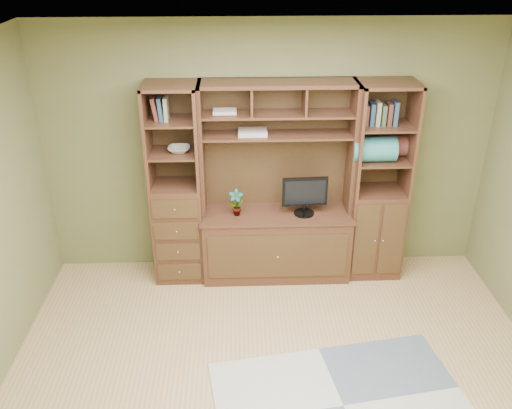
{
  "coord_description": "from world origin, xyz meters",
  "views": [
    {
      "loc": [
        -0.31,
        -3.12,
        3.29
      ],
      "look_at": [
        -0.15,
        1.2,
        1.1
      ],
      "focal_mm": 38.0,
      "sensor_mm": 36.0,
      "label": 1
    }
  ],
  "objects_px": {
    "center_hutch": "(277,187)",
    "left_tower": "(176,186)",
    "right_tower": "(379,183)",
    "monitor": "(305,189)"
  },
  "relations": [
    {
      "from": "center_hutch",
      "to": "left_tower",
      "type": "distance_m",
      "value": 1.0
    },
    {
      "from": "center_hutch",
      "to": "right_tower",
      "type": "distance_m",
      "value": 1.03
    },
    {
      "from": "left_tower",
      "to": "right_tower",
      "type": "height_order",
      "value": "same"
    },
    {
      "from": "center_hutch",
      "to": "right_tower",
      "type": "height_order",
      "value": "same"
    },
    {
      "from": "right_tower",
      "to": "center_hutch",
      "type": "bearing_deg",
      "value": -177.77
    },
    {
      "from": "right_tower",
      "to": "monitor",
      "type": "distance_m",
      "value": 0.75
    },
    {
      "from": "left_tower",
      "to": "right_tower",
      "type": "distance_m",
      "value": 2.02
    },
    {
      "from": "left_tower",
      "to": "monitor",
      "type": "relative_size",
      "value": 3.71
    },
    {
      "from": "monitor",
      "to": "center_hutch",
      "type": "bearing_deg",
      "value": 169.55
    },
    {
      "from": "left_tower",
      "to": "right_tower",
      "type": "relative_size",
      "value": 1.0
    }
  ]
}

